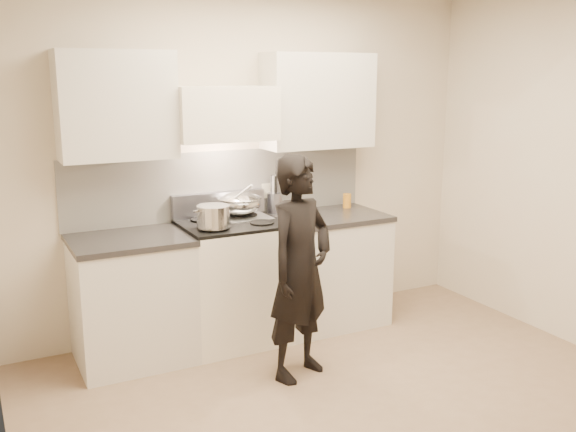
{
  "coord_description": "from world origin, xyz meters",
  "views": [
    {
      "loc": [
        -2.07,
        -2.96,
        2.04
      ],
      "look_at": [
        -0.02,
        1.05,
        1.04
      ],
      "focal_mm": 40.0,
      "sensor_mm": 36.0,
      "label": 1
    }
  ],
  "objects_px": {
    "wok": "(239,203)",
    "person": "(300,268)",
    "utensil_crock": "(274,201)",
    "stove": "(233,281)",
    "counter_right": "(326,268)"
  },
  "relations": [
    {
      "from": "wok",
      "to": "person",
      "type": "height_order",
      "value": "person"
    },
    {
      "from": "wok",
      "to": "utensil_crock",
      "type": "distance_m",
      "value": 0.37
    },
    {
      "from": "stove",
      "to": "counter_right",
      "type": "relative_size",
      "value": 1.04
    },
    {
      "from": "stove",
      "to": "wok",
      "type": "bearing_deg",
      "value": 49.7
    },
    {
      "from": "stove",
      "to": "wok",
      "type": "relative_size",
      "value": 2.27
    },
    {
      "from": "wok",
      "to": "person",
      "type": "bearing_deg",
      "value": -86.55
    },
    {
      "from": "utensil_crock",
      "to": "person",
      "type": "xyz_separation_m",
      "value": [
        -0.3,
        -1.0,
        -0.25
      ]
    },
    {
      "from": "person",
      "to": "utensil_crock",
      "type": "bearing_deg",
      "value": 50.41
    },
    {
      "from": "counter_right",
      "to": "stove",
      "type": "bearing_deg",
      "value": -180.0
    },
    {
      "from": "wok",
      "to": "person",
      "type": "relative_size",
      "value": 0.28
    },
    {
      "from": "stove",
      "to": "counter_right",
      "type": "distance_m",
      "value": 0.83
    },
    {
      "from": "stove",
      "to": "utensil_crock",
      "type": "relative_size",
      "value": 3.07
    },
    {
      "from": "counter_right",
      "to": "utensil_crock",
      "type": "distance_m",
      "value": 0.7
    },
    {
      "from": "counter_right",
      "to": "wok",
      "type": "distance_m",
      "value": 0.93
    },
    {
      "from": "counter_right",
      "to": "person",
      "type": "xyz_separation_m",
      "value": [
        -0.65,
        -0.76,
        0.3
      ]
    }
  ]
}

